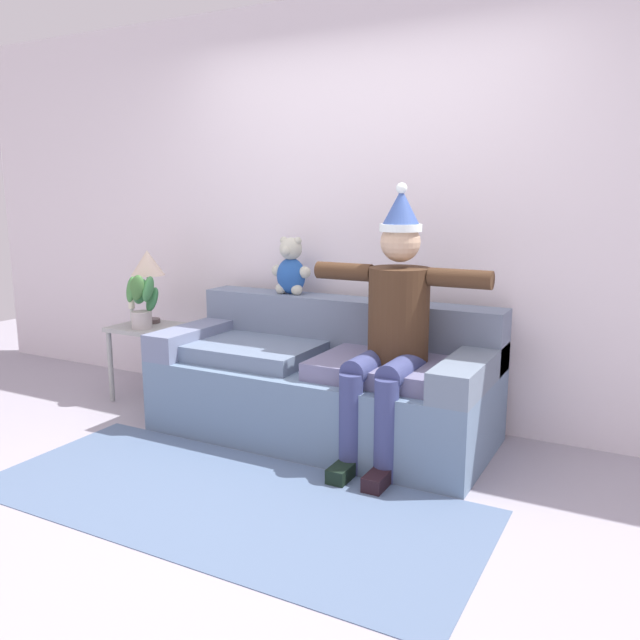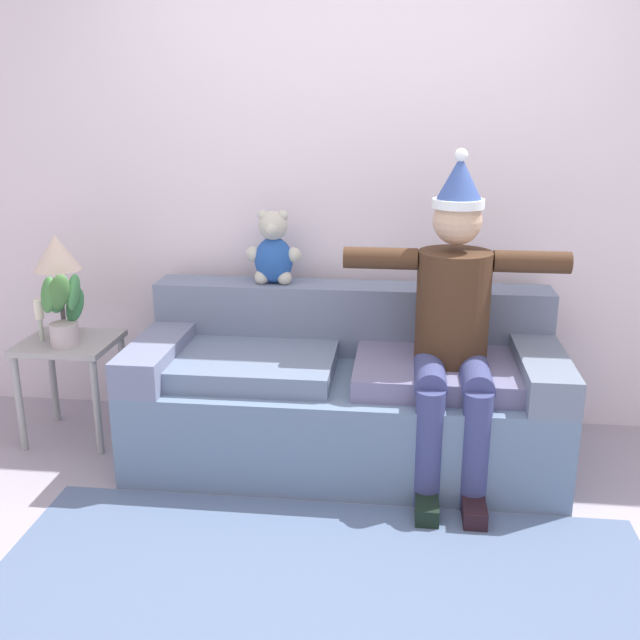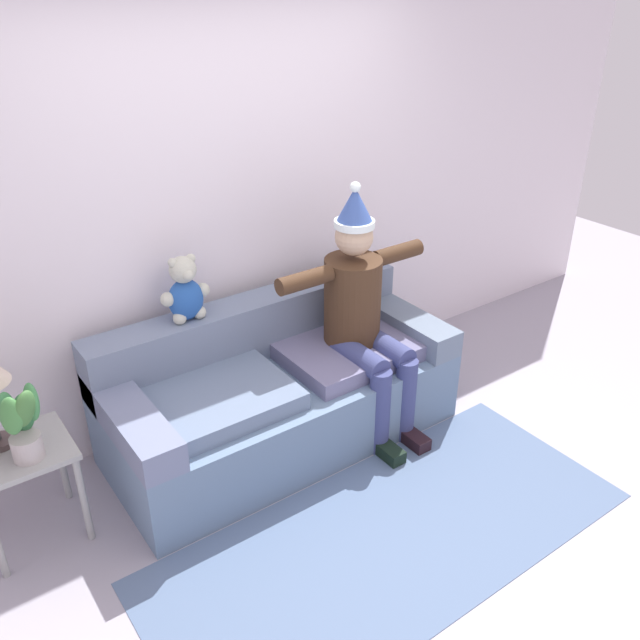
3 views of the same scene
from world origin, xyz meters
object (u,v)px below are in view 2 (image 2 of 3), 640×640
teddy_bear (273,251)px  candle_tall (39,314)px  side_table (70,358)px  person_seated (454,319)px  couch (346,392)px  table_lamp (57,258)px  potted_plant (63,308)px

teddy_bear → candle_tall: size_ratio=1.76×
teddy_bear → side_table: bearing=-165.8°
person_seated → side_table: person_seated is taller
person_seated → candle_tall: 2.07m
couch → candle_tall: 1.61m
candle_tall → person_seated: bearing=-4.4°
couch → side_table: couch is taller
teddy_bear → candle_tall: (-1.16, -0.28, -0.30)m
couch → person_seated: bearing=-17.9°
couch → teddy_bear: 0.82m
teddy_bear → table_lamp: size_ratio=0.72×
side_table → teddy_bear: bearing=14.2°
table_lamp → potted_plant: table_lamp is taller
person_seated → couch: bearing=162.1°
teddy_bear → candle_tall: bearing=-166.4°
table_lamp → teddy_bear: bearing=9.1°
table_lamp → candle_tall: table_lamp is taller
table_lamp → potted_plant: size_ratio=1.33×
couch → candle_tall: bearing=-180.0°
candle_tall → table_lamp: bearing=55.2°
person_seated → table_lamp: bearing=172.4°
table_lamp → candle_tall: 0.30m
couch → teddy_bear: teddy_bear is taller
potted_plant → teddy_bear: bearing=19.4°
person_seated → side_table: (-1.93, 0.18, -0.33)m
teddy_bear → table_lamp: bearing=-170.9°
side_table → candle_tall: candle_tall is taller
side_table → potted_plant: 0.31m
person_seated → candle_tall: person_seated is taller
teddy_bear → person_seated: bearing=-26.0°
couch → potted_plant: 1.46m
person_seated → teddy_bear: 1.02m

